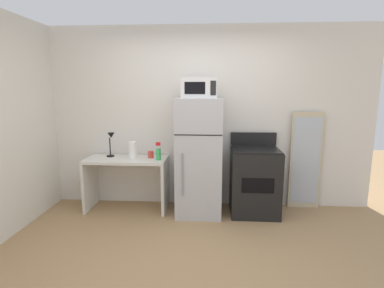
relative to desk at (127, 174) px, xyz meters
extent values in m
plane|color=#9E7A51|center=(1.01, -1.37, -0.52)|extent=(12.00, 12.00, 0.00)
cube|color=silver|center=(1.01, 0.33, 0.78)|extent=(5.00, 0.10, 2.60)
cube|color=silver|center=(0.00, 0.00, 0.21)|extent=(1.14, 0.53, 0.04)
cube|color=silver|center=(-0.55, 0.00, -0.17)|extent=(0.04, 0.53, 0.71)
cube|color=silver|center=(0.55, 0.00, -0.17)|extent=(0.04, 0.53, 0.71)
cylinder|color=black|center=(-0.26, 0.09, 0.24)|extent=(0.11, 0.11, 0.02)
cylinder|color=black|center=(-0.26, 0.09, 0.38)|extent=(0.02, 0.02, 0.26)
cone|color=black|center=(-0.23, 0.07, 0.54)|extent=(0.10, 0.10, 0.08)
cylinder|color=white|center=(0.10, -0.01, 0.35)|extent=(0.11, 0.11, 0.24)
cylinder|color=#D83F33|center=(0.34, 0.06, 0.28)|extent=(0.08, 0.08, 0.09)
cylinder|color=green|center=(0.48, -0.07, 0.31)|extent=(0.06, 0.06, 0.16)
cylinder|color=white|center=(0.48, -0.07, 0.41)|extent=(0.02, 0.02, 0.04)
cube|color=red|center=(0.48, -0.08, 0.45)|extent=(0.06, 0.03, 0.04)
cube|color=#B7B7BC|center=(1.04, -0.06, 0.28)|extent=(0.61, 0.65, 1.60)
cube|color=black|center=(1.04, -0.39, 0.63)|extent=(0.60, 0.00, 0.01)
cylinder|color=gray|center=(0.84, -0.40, 0.12)|extent=(0.02, 0.02, 0.56)
cube|color=silver|center=(1.04, -0.08, 1.21)|extent=(0.46, 0.34, 0.26)
cube|color=black|center=(0.99, -0.25, 1.21)|extent=(0.26, 0.01, 0.15)
cube|color=black|center=(1.22, -0.25, 1.21)|extent=(0.07, 0.01, 0.18)
cube|color=black|center=(1.80, -0.04, -0.07)|extent=(0.65, 0.60, 0.90)
cube|color=black|center=(1.80, -0.04, 0.39)|extent=(0.62, 0.58, 0.02)
cube|color=black|center=(1.80, 0.24, 0.49)|extent=(0.65, 0.04, 0.18)
cube|color=black|center=(1.80, -0.34, -0.03)|extent=(0.42, 0.01, 0.20)
cube|color=#C6B793|center=(2.55, 0.22, 0.18)|extent=(0.44, 0.03, 1.40)
cube|color=#B2BCC6|center=(2.55, 0.21, 0.18)|extent=(0.39, 0.00, 1.26)
camera|label=1|loc=(1.21, -4.11, 1.20)|focal=28.39mm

